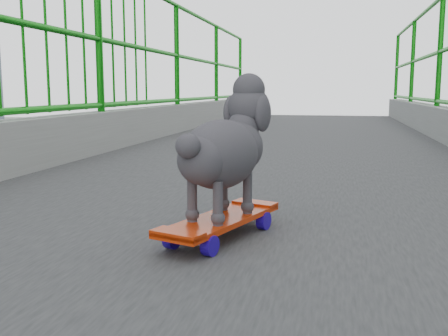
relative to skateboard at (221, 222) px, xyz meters
name	(u,v)px	position (x,y,z in m)	size (l,w,h in m)	color
skateboard	(221,222)	(0.00, 0.00, 0.00)	(0.32, 0.55, 0.07)	red
poodle	(225,147)	(0.01, 0.02, 0.24)	(0.30, 0.47, 0.41)	#2A272C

